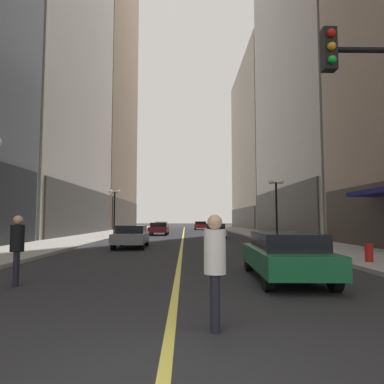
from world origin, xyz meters
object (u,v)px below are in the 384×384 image
(car_maroon, at_px, (159,228))
(street_lamp_right_mid, at_px, (276,196))
(fire_hydrant_right, at_px, (369,255))
(car_red, at_px, (200,225))
(car_grey, at_px, (131,236))
(car_green, at_px, (285,254))
(pedestrian_in_white_shirt, at_px, (215,262))
(car_navy, at_px, (161,226))
(pedestrian_in_black_coat, at_px, (17,245))
(car_silver, at_px, (215,230))
(street_lamp_left_far, at_px, (115,202))

(car_maroon, distance_m, street_lamp_right_mid, 16.67)
(fire_hydrant_right, bearing_deg, car_red, 95.61)
(car_grey, distance_m, car_red, 35.80)
(car_green, bearing_deg, pedestrian_in_white_shirt, -118.13)
(car_green, distance_m, street_lamp_right_mid, 14.38)
(car_green, distance_m, pedestrian_in_white_shirt, 4.96)
(car_green, xyz_separation_m, car_navy, (-6.09, 38.46, -0.00))
(car_red, relative_size, pedestrian_in_black_coat, 2.62)
(pedestrian_in_black_coat, height_order, street_lamp_right_mid, street_lamp_right_mid)
(car_navy, relative_size, street_lamp_right_mid, 1.02)
(car_maroon, bearing_deg, car_green, -78.51)
(car_red, distance_m, fire_hydrant_right, 43.70)
(car_maroon, xyz_separation_m, fire_hydrant_right, (9.48, -24.67, -0.32))
(car_silver, height_order, car_navy, same)
(car_green, height_order, fire_hydrant_right, car_green)
(pedestrian_in_black_coat, bearing_deg, car_navy, 88.55)
(car_maroon, height_order, street_lamp_left_far, street_lamp_left_far)
(car_green, bearing_deg, car_silver, 90.46)
(car_navy, height_order, street_lamp_right_mid, street_lamp_right_mid)
(street_lamp_left_far, bearing_deg, pedestrian_in_white_shirt, -75.41)
(car_grey, relative_size, car_red, 0.90)
(pedestrian_in_white_shirt, bearing_deg, car_navy, 95.02)
(street_lamp_right_mid, bearing_deg, car_navy, 110.98)
(car_green, height_order, car_red, same)
(car_grey, distance_m, pedestrian_in_white_shirt, 15.81)
(car_green, height_order, street_lamp_right_mid, street_lamp_right_mid)
(car_green, distance_m, pedestrian_in_black_coat, 7.13)
(pedestrian_in_white_shirt, relative_size, street_lamp_left_far, 0.40)
(car_red, height_order, pedestrian_in_white_shirt, pedestrian_in_white_shirt)
(car_grey, xyz_separation_m, street_lamp_left_far, (-3.43, 11.84, 2.54))
(car_grey, xyz_separation_m, car_navy, (-0.11, 27.44, 0.00))
(street_lamp_left_far, bearing_deg, car_navy, 77.97)
(car_maroon, bearing_deg, car_navy, 92.59)
(car_navy, relative_size, pedestrian_in_black_coat, 2.54)
(car_green, xyz_separation_m, pedestrian_in_white_shirt, (-2.33, -4.36, 0.31))
(car_maroon, height_order, pedestrian_in_white_shirt, pedestrian_in_white_shirt)
(car_grey, xyz_separation_m, fire_hydrant_right, (9.87, -8.13, -0.32))
(car_navy, xyz_separation_m, street_lamp_left_far, (-3.32, -15.60, 2.54))
(car_grey, relative_size, car_navy, 0.92)
(car_red, height_order, street_lamp_right_mid, street_lamp_right_mid)
(fire_hydrant_right, bearing_deg, street_lamp_left_far, 123.66)
(car_grey, relative_size, street_lamp_right_mid, 0.95)
(car_red, relative_size, street_lamp_left_far, 1.06)
(car_grey, bearing_deg, car_silver, 59.47)
(fire_hydrant_right, bearing_deg, pedestrian_in_black_coat, -161.73)
(car_navy, bearing_deg, street_lamp_right_mid, -69.02)
(car_red, relative_size, fire_hydrant_right, 5.84)
(car_red, distance_m, pedestrian_in_black_coat, 47.59)
(car_green, relative_size, street_lamp_left_far, 1.04)
(car_grey, height_order, car_maroon, same)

